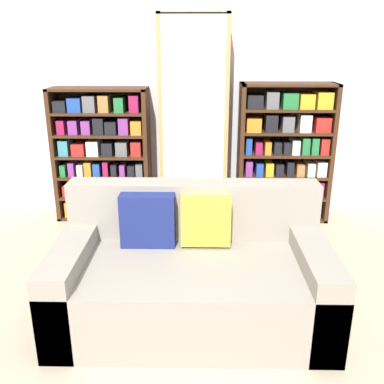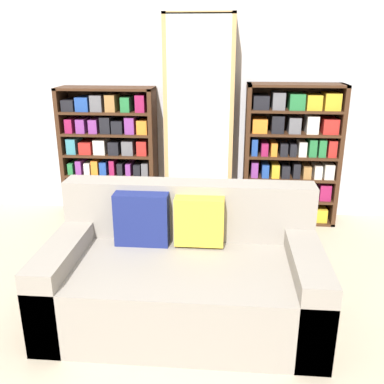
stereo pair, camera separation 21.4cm
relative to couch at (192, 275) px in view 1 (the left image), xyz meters
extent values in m
cube|color=silver|center=(-0.17, 1.90, 1.06)|extent=(6.20, 0.06, 2.70)
cube|color=gray|center=(0.00, -0.05, -0.08)|extent=(1.71, 0.94, 0.42)
cube|color=gray|center=(0.00, 0.31, 0.34)|extent=(1.71, 0.20, 0.40)
cube|color=gray|center=(-0.75, -0.05, -0.02)|extent=(0.20, 0.94, 0.54)
cube|color=gray|center=(0.76, -0.05, -0.02)|extent=(0.20, 0.94, 0.54)
cube|color=navy|center=(-0.30, 0.15, 0.32)|extent=(0.36, 0.12, 0.36)
cube|color=gold|center=(0.09, 0.15, 0.32)|extent=(0.32, 0.12, 0.32)
cube|color=#3D2314|center=(-1.38, 1.69, 0.37)|extent=(0.04, 0.32, 1.31)
cube|color=#3D2314|center=(-0.48, 1.69, 0.37)|extent=(0.04, 0.32, 1.31)
cube|color=#3D2314|center=(-0.93, 1.69, 1.01)|extent=(0.94, 0.32, 0.02)
cube|color=#3D2314|center=(-0.93, 1.69, -0.28)|extent=(0.94, 0.32, 0.02)
cube|color=#3D2314|center=(-0.93, 1.84, 0.37)|extent=(0.94, 0.01, 1.31)
cube|color=#3D2314|center=(-0.93, 1.69, -0.05)|extent=(0.86, 0.32, 0.02)
cube|color=#3D2314|center=(-0.93, 1.69, 0.16)|extent=(0.86, 0.32, 0.02)
cube|color=#3D2314|center=(-0.93, 1.69, 0.37)|extent=(0.86, 0.32, 0.02)
cube|color=#3D2314|center=(-0.93, 1.69, 0.58)|extent=(0.86, 0.32, 0.02)
cube|color=#3D2314|center=(-0.93, 1.69, 0.79)|extent=(0.86, 0.32, 0.02)
cube|color=orange|center=(-1.26, 1.68, -0.18)|extent=(0.12, 0.24, 0.16)
cube|color=#7A3384|center=(-1.09, 1.68, -0.21)|extent=(0.10, 0.24, 0.10)
cube|color=teal|center=(-0.93, 1.68, -0.21)|extent=(0.13, 0.24, 0.11)
cube|color=#237038|center=(-0.76, 1.68, -0.20)|extent=(0.14, 0.24, 0.12)
cube|color=#AD231E|center=(-0.59, 1.68, -0.21)|extent=(0.12, 0.24, 0.12)
cube|color=#AD231E|center=(-1.26, 1.68, 0.01)|extent=(0.13, 0.24, 0.11)
cube|color=#237038|center=(-1.10, 1.68, 0.03)|extent=(0.13, 0.24, 0.14)
cube|color=teal|center=(-0.93, 1.68, 0.03)|extent=(0.14, 0.24, 0.14)
cube|color=beige|center=(-0.76, 1.68, 0.01)|extent=(0.14, 0.24, 0.11)
cube|color=#7A3384|center=(-0.59, 1.68, 0.01)|extent=(0.11, 0.24, 0.11)
cube|color=#237038|center=(-1.31, 1.68, 0.23)|extent=(0.05, 0.24, 0.11)
cube|color=#7A3384|center=(-1.22, 1.68, 0.24)|extent=(0.06, 0.24, 0.14)
cube|color=beige|center=(-1.14, 1.68, 0.23)|extent=(0.06, 0.24, 0.12)
cube|color=orange|center=(-1.06, 1.68, 0.24)|extent=(0.07, 0.24, 0.15)
cube|color=#1E4293|center=(-0.97, 1.68, 0.24)|extent=(0.07, 0.24, 0.13)
cube|color=#8E1947|center=(-0.88, 1.68, 0.25)|extent=(0.05, 0.24, 0.15)
cube|color=black|center=(-0.80, 1.68, 0.23)|extent=(0.06, 0.24, 0.12)
cube|color=#7A3384|center=(-0.72, 1.68, 0.23)|extent=(0.05, 0.24, 0.12)
cube|color=black|center=(-0.63, 1.68, 0.23)|extent=(0.07, 0.24, 0.11)
cube|color=#5B5B60|center=(-0.55, 1.68, 0.24)|extent=(0.07, 0.24, 0.13)
cube|color=teal|center=(-1.28, 1.68, 0.46)|extent=(0.09, 0.24, 0.15)
cube|color=#AD231E|center=(-1.14, 1.68, 0.44)|extent=(0.12, 0.24, 0.12)
cube|color=beige|center=(-1.00, 1.68, 0.45)|extent=(0.12, 0.24, 0.14)
cube|color=black|center=(-0.86, 1.68, 0.45)|extent=(0.10, 0.24, 0.13)
cube|color=#5B5B60|center=(-0.72, 1.68, 0.45)|extent=(0.11, 0.24, 0.14)
cube|color=#AD231E|center=(-0.57, 1.68, 0.45)|extent=(0.10, 0.24, 0.14)
cube|color=#8E1947|center=(-1.29, 1.68, 0.66)|extent=(0.07, 0.24, 0.14)
cube|color=#7A3384|center=(-1.17, 1.68, 0.66)|extent=(0.09, 0.24, 0.13)
cube|color=#7A3384|center=(-1.04, 1.68, 0.66)|extent=(0.08, 0.24, 0.13)
cube|color=black|center=(-0.92, 1.68, 0.67)|extent=(0.10, 0.24, 0.16)
cube|color=black|center=(-0.81, 1.68, 0.65)|extent=(0.11, 0.24, 0.12)
cube|color=#7A3384|center=(-0.68, 1.68, 0.67)|extent=(0.09, 0.24, 0.16)
cube|color=orange|center=(-0.56, 1.68, 0.66)|extent=(0.10, 0.24, 0.13)
cube|color=black|center=(-1.28, 1.68, 0.86)|extent=(0.12, 0.24, 0.11)
cube|color=#1E4293|center=(-1.14, 1.68, 0.87)|extent=(0.13, 0.24, 0.13)
cube|color=#5B5B60|center=(-1.00, 1.68, 0.88)|extent=(0.11, 0.24, 0.15)
cube|color=olive|center=(-0.86, 1.68, 0.88)|extent=(0.10, 0.24, 0.16)
cube|color=#237038|center=(-0.72, 1.68, 0.87)|extent=(0.09, 0.24, 0.14)
cube|color=#8E1947|center=(-0.57, 1.68, 0.88)|extent=(0.09, 0.24, 0.16)
cube|color=tan|center=(-0.32, 1.67, 0.70)|extent=(0.04, 0.36, 1.97)
cube|color=tan|center=(0.29, 1.67, 0.70)|extent=(0.04, 0.36, 1.97)
cube|color=tan|center=(-0.01, 1.67, 1.67)|extent=(0.65, 0.36, 0.02)
cube|color=tan|center=(-0.01, 1.67, -0.28)|extent=(0.65, 0.36, 0.02)
cube|color=tan|center=(-0.01, 1.84, 0.70)|extent=(0.65, 0.01, 1.97)
cube|color=silver|center=(-0.01, 1.49, 0.70)|extent=(0.57, 0.01, 1.95)
cube|color=tan|center=(-0.01, 1.67, 0.06)|extent=(0.57, 0.32, 0.02)
cube|color=tan|center=(-0.01, 1.67, 0.38)|extent=(0.57, 0.32, 0.02)
cube|color=tan|center=(-0.01, 1.67, 0.70)|extent=(0.57, 0.32, 0.02)
cube|color=tan|center=(-0.01, 1.67, 1.02)|extent=(0.57, 0.32, 0.02)
cube|color=tan|center=(-0.01, 1.67, 1.34)|extent=(0.57, 0.32, 0.02)
cylinder|color=silver|center=(-0.19, 1.65, -0.22)|extent=(0.01, 0.01, 0.08)
cone|color=silver|center=(-0.19, 1.65, -0.13)|extent=(0.09, 0.09, 0.10)
cylinder|color=silver|center=(-0.01, 1.68, -0.22)|extent=(0.01, 0.01, 0.08)
cone|color=silver|center=(-0.01, 1.68, -0.13)|extent=(0.09, 0.09, 0.10)
cylinder|color=silver|center=(0.16, 1.68, -0.22)|extent=(0.01, 0.01, 0.08)
cone|color=silver|center=(0.16, 1.68, -0.13)|extent=(0.09, 0.09, 0.10)
cylinder|color=silver|center=(-0.21, 1.67, 0.10)|extent=(0.01, 0.01, 0.07)
cone|color=silver|center=(-0.21, 1.67, 0.18)|extent=(0.09, 0.09, 0.09)
cylinder|color=silver|center=(-0.08, 1.67, 0.10)|extent=(0.01, 0.01, 0.07)
cone|color=silver|center=(-0.08, 1.67, 0.18)|extent=(0.09, 0.09, 0.09)
cylinder|color=silver|center=(0.05, 1.69, 0.10)|extent=(0.01, 0.01, 0.07)
cone|color=silver|center=(0.05, 1.69, 0.18)|extent=(0.09, 0.09, 0.09)
cylinder|color=silver|center=(0.18, 1.66, 0.10)|extent=(0.01, 0.01, 0.07)
cone|color=silver|center=(0.18, 1.66, 0.18)|extent=(0.09, 0.09, 0.09)
cylinder|color=silver|center=(-0.23, 1.68, 0.42)|extent=(0.01, 0.01, 0.07)
cone|color=silver|center=(-0.23, 1.68, 0.50)|extent=(0.07, 0.07, 0.08)
cylinder|color=silver|center=(-0.12, 1.68, 0.42)|extent=(0.01, 0.01, 0.07)
cone|color=silver|center=(-0.12, 1.68, 0.50)|extent=(0.07, 0.07, 0.08)
cylinder|color=silver|center=(-0.01, 1.65, 0.42)|extent=(0.01, 0.01, 0.07)
cone|color=silver|center=(-0.01, 1.65, 0.50)|extent=(0.07, 0.07, 0.08)
cylinder|color=silver|center=(0.09, 1.69, 0.42)|extent=(0.01, 0.01, 0.07)
cone|color=silver|center=(0.09, 1.69, 0.50)|extent=(0.07, 0.07, 0.08)
cylinder|color=silver|center=(0.20, 1.65, 0.42)|extent=(0.01, 0.01, 0.07)
cone|color=silver|center=(0.20, 1.65, 0.50)|extent=(0.07, 0.07, 0.08)
cylinder|color=silver|center=(-0.19, 1.66, 0.75)|extent=(0.01, 0.01, 0.09)
cone|color=silver|center=(-0.19, 1.66, 0.85)|extent=(0.09, 0.09, 0.10)
cylinder|color=silver|center=(-0.01, 1.68, 0.75)|extent=(0.01, 0.01, 0.09)
cone|color=silver|center=(-0.01, 1.68, 0.85)|extent=(0.09, 0.09, 0.10)
cylinder|color=silver|center=(0.16, 1.67, 0.75)|extent=(0.01, 0.01, 0.09)
cone|color=silver|center=(0.16, 1.67, 0.85)|extent=(0.09, 0.09, 0.10)
cylinder|color=silver|center=(-0.23, 1.65, 1.08)|extent=(0.01, 0.01, 0.09)
cone|color=silver|center=(-0.23, 1.65, 1.17)|extent=(0.07, 0.07, 0.10)
cylinder|color=silver|center=(-0.12, 1.69, 1.08)|extent=(0.01, 0.01, 0.09)
cone|color=silver|center=(-0.12, 1.69, 1.17)|extent=(0.07, 0.07, 0.10)
cylinder|color=silver|center=(-0.01, 1.65, 1.08)|extent=(0.01, 0.01, 0.09)
cone|color=silver|center=(-0.01, 1.65, 1.17)|extent=(0.07, 0.07, 0.10)
cylinder|color=silver|center=(0.09, 1.68, 1.08)|extent=(0.01, 0.01, 0.09)
cone|color=silver|center=(0.09, 1.68, 1.17)|extent=(0.07, 0.07, 0.10)
cylinder|color=silver|center=(0.20, 1.69, 1.08)|extent=(0.01, 0.01, 0.09)
cone|color=silver|center=(0.20, 1.69, 1.17)|extent=(0.07, 0.07, 0.10)
cylinder|color=silver|center=(-0.19, 1.67, 1.39)|extent=(0.01, 0.01, 0.08)
cone|color=silver|center=(-0.19, 1.67, 1.49)|extent=(0.09, 0.09, 0.10)
cylinder|color=silver|center=(-0.01, 1.66, 1.39)|extent=(0.01, 0.01, 0.08)
cone|color=silver|center=(-0.01, 1.66, 1.49)|extent=(0.09, 0.09, 0.10)
cylinder|color=silver|center=(0.16, 1.68, 1.39)|extent=(0.01, 0.01, 0.08)
cone|color=silver|center=(0.16, 1.68, 1.49)|extent=(0.09, 0.09, 0.10)
cube|color=#3D2314|center=(0.45, 1.69, 0.39)|extent=(0.04, 0.32, 1.36)
cube|color=#3D2314|center=(1.32, 1.69, 0.39)|extent=(0.04, 0.32, 1.36)
cube|color=#3D2314|center=(0.88, 1.69, 1.06)|extent=(0.91, 0.32, 0.02)
cube|color=#3D2314|center=(0.88, 1.69, -0.28)|extent=(0.91, 0.32, 0.02)
cube|color=#3D2314|center=(0.88, 1.84, 0.39)|extent=(0.91, 0.01, 1.36)
cube|color=#3D2314|center=(0.88, 1.69, -0.04)|extent=(0.83, 0.32, 0.02)
cube|color=#3D2314|center=(0.88, 1.69, 0.17)|extent=(0.83, 0.32, 0.02)
cube|color=#3D2314|center=(0.88, 1.69, 0.39)|extent=(0.83, 0.32, 0.02)
cube|color=#3D2314|center=(0.88, 1.69, 0.61)|extent=(0.83, 0.32, 0.02)
cube|color=#3D2314|center=(0.88, 1.69, 0.83)|extent=(0.83, 0.32, 0.02)
cube|color=#1E4293|center=(0.55, 1.68, -0.21)|extent=(0.15, 0.24, 0.12)
cube|color=#8E1947|center=(0.72, 1.68, -0.19)|extent=(0.14, 0.24, 0.15)
cube|color=teal|center=(0.88, 1.68, -0.19)|extent=(0.12, 0.24, 0.14)
cube|color=gold|center=(1.04, 1.68, -0.18)|extent=(0.12, 0.24, 0.17)
cube|color=gold|center=(1.21, 1.68, -0.20)|extent=(0.11, 0.24, 0.13)
cube|color=#237038|center=(0.55, 1.68, 0.03)|extent=(0.08, 0.24, 0.12)
cube|color=#5B5B60|center=(0.68, 1.68, 0.05)|extent=(0.08, 0.24, 0.16)
cube|color=olive|center=(0.82, 1.68, 0.04)|extent=(0.11, 0.24, 0.14)
cube|color=orange|center=(0.95, 1.68, 0.05)|extent=(0.10, 0.24, 0.16)
cube|color=#5B5B60|center=(1.08, 1.68, 0.03)|extent=(0.12, 0.24, 0.13)
cube|color=#8E1947|center=(1.22, 1.68, 0.05)|extent=(0.11, 0.24, 0.16)
cube|color=#7A3384|center=(0.53, 1.68, 0.26)|extent=(0.07, 0.24, 0.15)
cube|color=#1E4293|center=(0.63, 1.68, 0.25)|extent=(0.07, 0.24, 0.13)
cube|color=gold|center=(0.73, 1.68, 0.25)|extent=(0.07, 0.24, 0.13)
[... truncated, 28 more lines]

